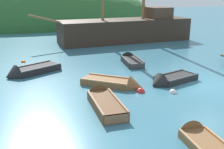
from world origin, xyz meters
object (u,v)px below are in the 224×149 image
Objects in this scene: rowboat_center at (130,61)px; buoy_white at (173,93)px; sailing_ship at (126,33)px; rowboat_outer_left at (117,84)px; rowboat_far at (29,72)px; buoy_orange at (23,62)px; rowboat_outer_right at (169,81)px; buoy_red at (141,92)px; rowboat_portside at (202,143)px; rowboat_near_dock at (103,102)px.

rowboat_center reaches higher than buoy_white.
rowboat_center is at bearing 67.56° from sailing_ship.
rowboat_outer_left is 0.86× the size of rowboat_far.
rowboat_far is 6.99m from rowboat_center.
buoy_orange is 0.85× the size of buoy_white.
rowboat_outer_right reaches higher than buoy_red.
rowboat_outer_left reaches higher than buoy_white.
rowboat_center is at bearing -24.23° from buoy_orange.
rowboat_far is 8.47× the size of buoy_red.
sailing_ship is at bearing 66.74° from buoy_red.
rowboat_far reaches higher than rowboat_outer_right.
rowboat_portside is 0.87× the size of rowboat_near_dock.
rowboat_far is (-4.03, 4.18, 0.02)m from rowboat_outer_left.
buoy_red is (4.79, -5.49, -0.13)m from rowboat_far.
rowboat_near_dock is at bearing 155.65° from rowboat_center.
sailing_ship is 4.95× the size of rowboat_portside.
rowboat_portside is 7.35× the size of buoy_red.
rowboat_near_dock is (-8.13, -14.22, -0.73)m from sailing_ship.
rowboat_portside reaches higher than buoy_white.
buoy_orange is (-2.42, 9.42, -0.14)m from rowboat_near_dock.
rowboat_outer_left reaches higher than buoy_red.
rowboat_near_dock reaches higher than buoy_white.
sailing_ship is 4.88× the size of rowboat_outer_right.
buoy_white is (-4.34, -14.16, -0.87)m from sailing_ship.
sailing_ship is 4.92× the size of rowboat_center.
rowboat_near_dock is at bearing -179.05° from buoy_white.
rowboat_near_dock is at bearing -75.60° from buoy_orange.
rowboat_far is (-6.97, 4.82, 0.03)m from rowboat_outer_right.
rowboat_far reaches higher than buoy_white.
rowboat_center is 6.27m from buoy_white.
rowboat_far is at bearing 131.13° from buoy_red.
buoy_orange is at bearing 26.28° from sailing_ship.
rowboat_far is at bearing -90.23° from buoy_orange.
buoy_white is at bearing 49.44° from rowboat_outer_right.
rowboat_far is 11.46× the size of buoy_orange.
sailing_ship is 14.83m from buoy_white.
buoy_orange is (-4.78, 8.63, 0.00)m from buoy_red.
rowboat_center is 8.52× the size of buoy_white.
rowboat_outer_left is 9.82× the size of buoy_orange.
buoy_red is at bearing 2.30° from rowboat_portside.
rowboat_portside is 9.94× the size of buoy_orange.
rowboat_outer_right is 4.77m from rowboat_near_dock.
sailing_ship is 13.24m from rowboat_far.
rowboat_outer_left is 7.26× the size of buoy_red.
rowboat_portside is 11.08m from rowboat_center.
rowboat_far is (-10.56, -7.94, -0.74)m from sailing_ship.
rowboat_outer_right is at bearing -48.85° from buoy_orange.
rowboat_center reaches higher than buoy_red.
buoy_orange is (-10.55, -4.80, -0.87)m from sailing_ship.
buoy_white is at bearing -56.41° from buoy_orange.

